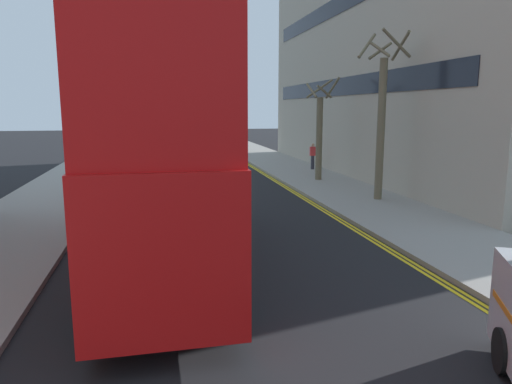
% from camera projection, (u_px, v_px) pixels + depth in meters
% --- Properties ---
extents(sidewalk_right, '(4.00, 80.00, 0.14)m').
position_uv_depth(sidewalk_right, '(380.00, 208.00, 18.34)').
color(sidewalk_right, gray).
rests_on(sidewalk_right, ground).
extents(sidewalk_left, '(4.00, 80.00, 0.14)m').
position_uv_depth(sidewalk_left, '(21.00, 225.00, 15.72)').
color(sidewalk_left, gray).
rests_on(sidewalk_left, ground).
extents(kerb_line_outer, '(0.10, 56.00, 0.01)m').
position_uv_depth(kerb_line_outer, '(350.00, 225.00, 16.00)').
color(kerb_line_outer, yellow).
rests_on(kerb_line_outer, ground).
extents(kerb_line_inner, '(0.10, 56.00, 0.01)m').
position_uv_depth(kerb_line_inner, '(346.00, 225.00, 15.97)').
color(kerb_line_inner, yellow).
rests_on(kerb_line_inner, ground).
extents(double_decker_bus_away, '(2.89, 10.84, 5.64)m').
position_uv_depth(double_decker_bus_away, '(156.00, 145.00, 11.53)').
color(double_decker_bus_away, '#B20F0F').
rests_on(double_decker_bus_away, ground).
extents(pedestrian_far, '(0.34, 0.22, 1.62)m').
position_uv_depth(pedestrian_far, '(313.00, 156.00, 29.42)').
color(pedestrian_far, '#2D2D38').
rests_on(pedestrian_far, sidewalk_right).
extents(street_tree_near, '(1.99, 2.02, 6.86)m').
position_uv_depth(street_tree_near, '(381.00, 118.00, 19.29)').
color(street_tree_near, '#6B6047').
rests_on(street_tree_near, sidewalk_right).
extents(street_tree_mid, '(1.54, 1.56, 5.34)m').
position_uv_depth(street_tree_mid, '(320.00, 132.00, 24.87)').
color(street_tree_mid, '#6B6047').
rests_on(street_tree_mid, sidewalk_right).
extents(townhouse_terrace_right, '(10.08, 28.00, 13.50)m').
position_uv_depth(townhouse_terrace_right, '(419.00, 60.00, 28.02)').
color(townhouse_terrace_right, '#B2A893').
rests_on(townhouse_terrace_right, ground).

